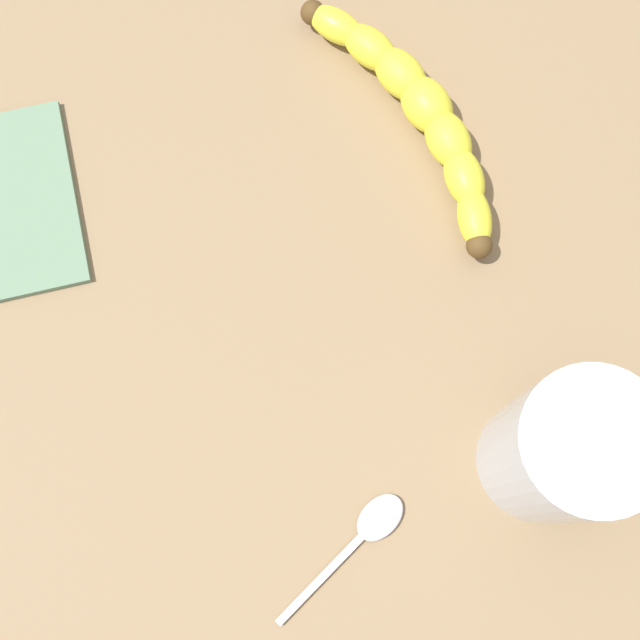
# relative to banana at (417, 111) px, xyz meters

# --- Properties ---
(wooden_tabletop) EXTENTS (1.20, 1.20, 0.03)m
(wooden_tabletop) POSITION_rel_banana_xyz_m (-0.08, 0.12, -0.03)
(wooden_tabletop) COLOR #886C4B
(wooden_tabletop) RESTS_ON ground
(banana) EXTENTS (0.24, 0.07, 0.03)m
(banana) POSITION_rel_banana_xyz_m (0.00, 0.00, 0.00)
(banana) COLOR yellow
(banana) RESTS_ON wooden_tabletop
(smoothie_glass) EXTENTS (0.08, 0.08, 0.13)m
(smoothie_glass) POSITION_rel_banana_xyz_m (-0.26, 0.05, 0.04)
(smoothie_glass) COLOR silver
(smoothie_glass) RESTS_ON wooden_tabletop
(teaspoon) EXTENTS (0.05, 0.11, 0.01)m
(teaspoon) POSITION_rel_banana_xyz_m (-0.24, 0.17, -0.01)
(teaspoon) COLOR silver
(teaspoon) RESTS_ON wooden_tabletop
(folded_napkin) EXTENTS (0.16, 0.13, 0.01)m
(folded_napkin) POSITION_rel_banana_xyz_m (0.08, 0.29, -0.01)
(folded_napkin) COLOR slate
(folded_napkin) RESTS_ON wooden_tabletop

